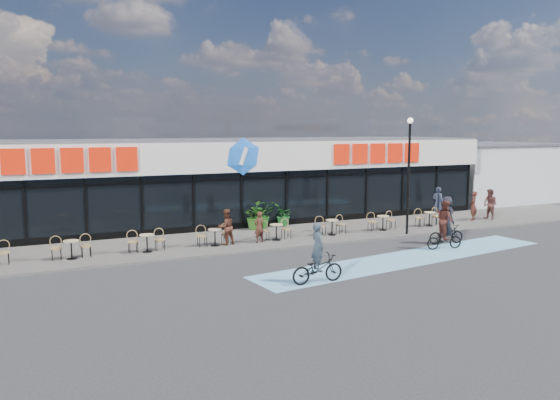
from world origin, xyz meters
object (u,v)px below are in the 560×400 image
object	(u,v)px
lamp_post	(409,166)
pedestrian_b	(438,203)
pedestrian_c	(473,206)
cyclist_a	(445,229)
cyclist_b	(446,225)
potted_plant_left	(254,216)
potted_plant_right	(284,215)
pedestrian_a	(490,204)
potted_plant_mid	(262,215)
patron_right	(226,227)
patron_left	(259,227)

from	to	relation	value
lamp_post	pedestrian_b	world-z (taller)	lamp_post
pedestrian_c	cyclist_a	distance (m)	7.71
pedestrian_c	cyclist_b	bearing A→B (deg)	1.93
potted_plant_left	pedestrian_b	bearing A→B (deg)	-6.12
cyclist_a	lamp_post	bearing A→B (deg)	83.41
potted_plant_right	cyclist_b	xyz separation A→B (m)	(5.04, -6.60, 0.16)
pedestrian_a	potted_plant_right	bearing A→B (deg)	-107.64
potted_plant_mid	patron_right	size ratio (longest dim) A/B	0.86
patron_left	cyclist_b	bearing A→B (deg)	141.45
potted_plant_right	patron_left	world-z (taller)	patron_left
lamp_post	cyclist_a	size ratio (longest dim) A/B	2.63
pedestrian_a	pedestrian_b	bearing A→B (deg)	-127.60
cyclist_b	patron_left	bearing A→B (deg)	156.90
patron_left	pedestrian_c	world-z (taller)	pedestrian_c
pedestrian_a	pedestrian_b	world-z (taller)	pedestrian_b
lamp_post	patron_right	world-z (taller)	lamp_post
cyclist_b	pedestrian_c	bearing A→B (deg)	36.22
potted_plant_left	pedestrian_a	xyz separation A→B (m)	(13.15, -2.74, 0.17)
cyclist_a	cyclist_b	distance (m)	1.15
potted_plant_right	potted_plant_left	bearing A→B (deg)	-175.40
potted_plant_left	potted_plant_mid	distance (m)	0.57
pedestrian_a	pedestrian_c	distance (m)	1.09
lamp_post	pedestrian_a	world-z (taller)	lamp_post
potted_plant_left	pedestrian_c	bearing A→B (deg)	-12.09
potted_plant_mid	pedestrian_a	world-z (taller)	pedestrian_a
pedestrian_a	cyclist_b	xyz separation A→B (m)	(-6.38, -3.72, -0.11)
potted_plant_right	patron_right	size ratio (longest dim) A/B	0.73
potted_plant_left	pedestrian_b	xyz separation A→B (m)	(10.81, -1.16, 0.21)
pedestrian_a	pedestrian_b	size ratio (longest dim) A/B	0.96
cyclist_b	cyclist_a	bearing A→B (deg)	-134.98
potted_plant_mid	patron_right	distance (m)	4.39
potted_plant_mid	pedestrian_b	bearing A→B (deg)	-7.39
lamp_post	cyclist_a	xyz separation A→B (m)	(-0.35, -3.04, -2.52)
pedestrian_a	patron_right	bearing A→B (deg)	-92.54
pedestrian_c	cyclist_b	world-z (taller)	cyclist_b
potted_plant_right	patron_right	world-z (taller)	patron_right
patron_right	cyclist_a	size ratio (longest dim) A/B	0.75
lamp_post	patron_right	bearing A→B (deg)	171.97
pedestrian_b	pedestrian_a	bearing A→B (deg)	-146.18
potted_plant_right	pedestrian_b	xyz separation A→B (m)	(9.08, -1.30, 0.32)
patron_left	lamp_post	bearing A→B (deg)	156.11
potted_plant_left	potted_plant_right	world-z (taller)	potted_plant_left
lamp_post	patron_left	size ratio (longest dim) A/B	3.97
pedestrian_b	pedestrian_c	bearing A→B (deg)	-160.69
potted_plant_right	pedestrian_b	world-z (taller)	pedestrian_b
patron_right	cyclist_a	world-z (taller)	cyclist_a
pedestrian_b	pedestrian_c	world-z (taller)	pedestrian_b
lamp_post	pedestrian_c	size ratio (longest dim) A/B	3.44
patron_right	cyclist_a	bearing A→B (deg)	139.75
potted_plant_mid	potted_plant_right	size ratio (longest dim) A/B	1.18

